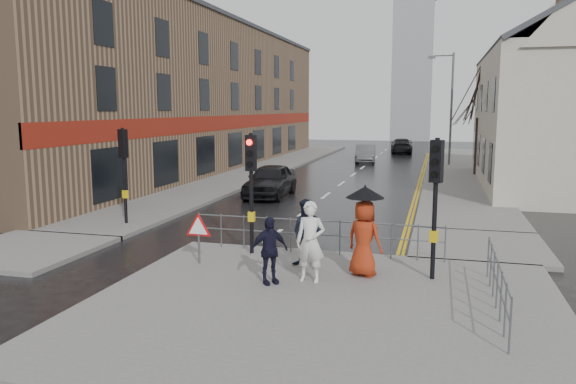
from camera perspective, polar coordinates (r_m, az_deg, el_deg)
The scene contains 25 objects.
ground at distance 16.03m, azimuth -4.60°, elevation -6.78°, with size 120.00×120.00×0.00m, color black.
near_pavement at distance 12.01m, azimuth 3.47°, elevation -11.72°, with size 10.00×9.00×0.14m, color #605E5B.
left_pavement at distance 39.56m, azimuth -2.28°, elevation 2.49°, with size 4.00×44.00×0.14m, color #605E5B.
right_pavement at distance 39.79m, azimuth 16.81°, elevation 2.17°, with size 4.00×40.00×0.14m, color #605E5B.
pavement_bridge_right at distance 18.08m, azimuth 18.73°, elevation -5.22°, with size 4.00×4.20×0.14m, color #605E5B.
pavement_stub_left at distance 18.40m, azimuth -25.24°, elevation -5.35°, with size 4.00×4.20×0.14m, color #605E5B.
building_left_terrace at distance 40.42m, azimuth -10.32°, elevation 9.49°, with size 8.00×42.00×10.00m, color #82654B.
building_right_cream at distance 33.25m, azimuth 27.13°, elevation 8.56°, with size 9.00×16.40×10.10m.
church_tower at distance 76.79m, azimuth 12.52°, elevation 11.89°, with size 5.00×5.00×18.00m, color gray.
traffic_signal_near_left at distance 15.68m, azimuth -3.77°, elevation 2.04°, with size 0.28×0.27×3.40m.
traffic_signal_near_right at distance 13.66m, azimuth 14.78°, elevation 0.82°, with size 0.34×0.33×3.40m.
traffic_signal_far_left at distance 20.65m, azimuth -16.35°, elevation 3.28°, with size 0.34×0.33×3.40m.
guard_railing_front at distance 15.86m, azimuth 2.76°, elevation -3.73°, with size 7.14×0.04×1.00m.
guard_railing_side at distance 12.34m, azimuth 20.53°, elevation -7.93°, with size 0.04×4.54×1.00m.
warning_sign at distance 14.99m, azimuth -9.09°, elevation -3.84°, with size 0.80×0.07×1.35m.
street_lamp at distance 42.56m, azimuth 16.05°, elevation 8.84°, with size 1.83×0.25×8.00m.
tree_near at distance 36.63m, azimuth 18.87°, elevation 9.50°, with size 2.40×2.40×6.58m.
tree_far at distance 44.64m, azimuth 18.82°, elevation 8.33°, with size 2.40×2.40×5.64m.
pedestrian_a at distance 13.28m, azimuth 2.28°, elevation -5.07°, with size 0.70×0.46×1.93m, color silver.
pedestrian_b at distance 14.46m, azimuth 2.02°, elevation -4.25°, with size 0.86×0.67×1.78m, color black.
pedestrian_with_umbrella at distance 13.81m, azimuth 7.76°, elevation -3.75°, with size 1.08×0.96×2.22m.
pedestrian_d at distance 13.16m, azimuth -1.94°, elevation -5.94°, with size 0.94×0.39×1.60m, color black.
car_parked at distance 26.95m, azimuth -1.81°, elevation 1.18°, with size 1.85×4.60×1.57m, color black.
car_mid at distance 44.42m, azimuth 7.87°, elevation 3.89°, with size 1.48×4.23×1.39m, color #4E5153.
car_far at distance 54.24m, azimuth 11.46°, elevation 4.63°, with size 1.96×4.82×1.40m, color black.
Camera 1 is at (5.24, -14.55, 4.22)m, focal length 35.00 mm.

